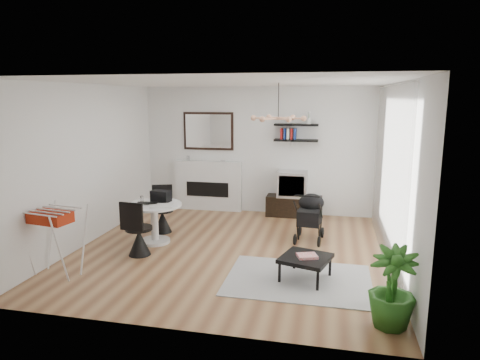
% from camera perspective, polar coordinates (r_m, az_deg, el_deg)
% --- Properties ---
extents(floor, '(5.00, 5.00, 0.00)m').
position_cam_1_polar(floor, '(7.13, -1.16, -9.36)').
color(floor, brown).
rests_on(floor, ground).
extents(ceiling, '(5.00, 5.00, 0.00)m').
position_cam_1_polar(ceiling, '(6.68, -1.25, 12.89)').
color(ceiling, white).
rests_on(ceiling, wall_back).
extents(wall_back, '(5.00, 0.00, 5.00)m').
position_cam_1_polar(wall_back, '(9.20, 2.43, 3.94)').
color(wall_back, white).
rests_on(wall_back, floor).
extents(wall_left, '(0.00, 5.00, 5.00)m').
position_cam_1_polar(wall_left, '(7.74, -19.52, 1.98)').
color(wall_left, white).
rests_on(wall_left, floor).
extents(wall_right, '(0.00, 5.00, 5.00)m').
position_cam_1_polar(wall_right, '(6.66, 20.21, 0.55)').
color(wall_right, white).
rests_on(wall_right, floor).
extents(sheer_curtain, '(0.04, 3.60, 2.60)m').
position_cam_1_polar(sheer_curtain, '(6.84, 19.16, 0.88)').
color(sheer_curtain, white).
rests_on(sheer_curtain, wall_right).
extents(fireplace, '(1.50, 0.17, 2.16)m').
position_cam_1_polar(fireplace, '(9.48, -4.25, 0.06)').
color(fireplace, white).
rests_on(fireplace, floor).
extents(shelf_lower, '(0.90, 0.25, 0.04)m').
position_cam_1_polar(shelf_lower, '(8.94, 7.47, 5.27)').
color(shelf_lower, black).
rests_on(shelf_lower, wall_back).
extents(shelf_upper, '(0.90, 0.25, 0.04)m').
position_cam_1_polar(shelf_upper, '(8.91, 7.52, 7.31)').
color(shelf_upper, black).
rests_on(shelf_upper, wall_back).
extents(pendant_lamp, '(0.90, 0.90, 0.10)m').
position_cam_1_polar(pendant_lamp, '(6.86, 5.12, 8.20)').
color(pendant_lamp, tan).
rests_on(pendant_lamp, ceiling).
extents(tv_console, '(1.15, 0.40, 0.43)m').
position_cam_1_polar(tv_console, '(9.10, 7.21, -3.48)').
color(tv_console, black).
rests_on(tv_console, floor).
extents(crt_tv, '(0.61, 0.53, 0.53)m').
position_cam_1_polar(crt_tv, '(8.99, 7.01, -0.51)').
color(crt_tv, '#BEBDC0').
rests_on(crt_tv, tv_console).
extents(dining_table, '(0.94, 0.94, 0.69)m').
position_cam_1_polar(dining_table, '(7.50, -11.34, -4.88)').
color(dining_table, white).
rests_on(dining_table, floor).
extents(laptop, '(0.38, 0.28, 0.03)m').
position_cam_1_polar(laptop, '(7.40, -12.35, -3.14)').
color(laptop, black).
rests_on(laptop, dining_table).
extents(black_bag, '(0.35, 0.25, 0.20)m').
position_cam_1_polar(black_bag, '(7.56, -10.49, -2.12)').
color(black_bag, black).
rests_on(black_bag, dining_table).
extents(newspaper, '(0.44, 0.39, 0.01)m').
position_cam_1_polar(newspaper, '(7.28, -10.37, -3.37)').
color(newspaper, white).
rests_on(newspaper, dining_table).
extents(drinking_glass, '(0.06, 0.06, 0.10)m').
position_cam_1_polar(drinking_glass, '(7.65, -12.96, -2.45)').
color(drinking_glass, white).
rests_on(drinking_glass, dining_table).
extents(chair_far, '(0.45, 0.46, 0.87)m').
position_cam_1_polar(chair_far, '(8.11, -10.30, -4.96)').
color(chair_far, black).
rests_on(chair_far, floor).
extents(chair_near, '(0.43, 0.45, 0.90)m').
position_cam_1_polar(chair_near, '(7.02, -13.38, -7.54)').
color(chair_near, black).
rests_on(chair_near, floor).
extents(drying_rack, '(0.73, 0.70, 0.97)m').
position_cam_1_polar(drying_rack, '(6.56, -23.41, -7.42)').
color(drying_rack, white).
rests_on(drying_rack, floor).
extents(stroller, '(0.51, 0.77, 0.91)m').
position_cam_1_polar(stroller, '(7.62, 9.31, -5.07)').
color(stroller, black).
rests_on(stroller, floor).
extents(rug, '(1.96, 1.42, 0.01)m').
position_cam_1_polar(rug, '(6.10, 7.77, -13.04)').
color(rug, '#A1A1A1').
rests_on(rug, floor).
extents(coffee_table, '(0.78, 0.78, 0.32)m').
position_cam_1_polar(coffee_table, '(6.02, 8.73, -10.37)').
color(coffee_table, black).
rests_on(coffee_table, rug).
extents(magazines, '(0.32, 0.28, 0.04)m').
position_cam_1_polar(magazines, '(5.98, 8.94, -9.98)').
color(magazines, red).
rests_on(magazines, coffee_table).
extents(potted_plant, '(0.60, 0.60, 0.90)m').
position_cam_1_polar(potted_plant, '(5.05, 19.60, -13.36)').
color(potted_plant, '#28631C').
rests_on(potted_plant, floor).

